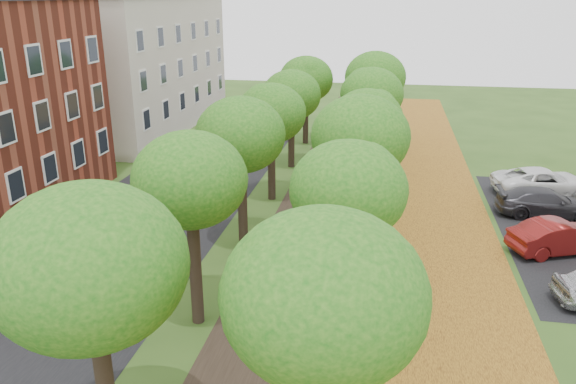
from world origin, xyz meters
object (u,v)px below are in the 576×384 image
at_px(bench, 296,300).
at_px(car_white, 544,182).
at_px(car_grey, 546,203).
at_px(car_red, 561,237).

relative_size(bench, car_white, 0.31).
xyz_separation_m(car_grey, car_white, (0.64, 3.12, 0.06)).
distance_m(bench, car_white, 17.84).
height_order(car_red, car_grey, car_red).
relative_size(car_red, car_white, 0.81).
bearing_deg(car_red, car_white, -30.35).
bearing_deg(car_red, car_grey, -27.84).
distance_m(car_red, car_grey, 4.32).
xyz_separation_m(car_red, car_white, (1.06, 7.42, 0.03)).
distance_m(car_red, car_white, 7.49).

